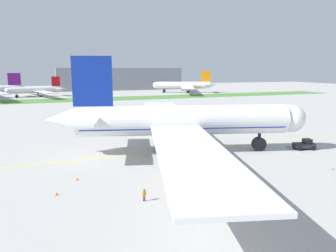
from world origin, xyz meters
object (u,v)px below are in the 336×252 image
object	(u,v)px
ground_crew_wingwalker_port	(144,194)
traffic_cone_port_wing	(332,168)
airliner_foreground	(180,121)
pushback_tug	(305,145)
traffic_cone_near_nose	(56,193)
traffic_cone_starboard_wing	(77,178)
service_truck_baggage_loader	(201,108)
service_truck_fuel_bowser	(179,117)
parked_airliner_far_right	(37,90)
parked_airliner_far_outer	(185,85)

from	to	relation	value
ground_crew_wingwalker_port	traffic_cone_port_wing	xyz separation A→B (m)	(33.04, 0.95, -0.69)
airliner_foreground	pushback_tug	bearing A→B (deg)	-15.23
airliner_foreground	pushback_tug	size ratio (longest dim) A/B	13.15
traffic_cone_near_nose	traffic_cone_port_wing	size ratio (longest dim) A/B	1.00
pushback_tug	traffic_cone_starboard_wing	distance (m)	46.46
service_truck_baggage_loader	service_truck_fuel_bowser	bearing A→B (deg)	-133.38
airliner_foreground	parked_airliner_far_right	world-z (taller)	airliner_foreground
service_truck_fuel_bowser	service_truck_baggage_loader	bearing A→B (deg)	46.62
traffic_cone_near_nose	traffic_cone_starboard_wing	bearing A→B (deg)	58.32
traffic_cone_near_nose	service_truck_baggage_loader	size ratio (longest dim) A/B	0.10
airliner_foreground	parked_airliner_far_right	distance (m)	156.88
traffic_cone_near_nose	service_truck_fuel_bowser	xyz separation A→B (m)	(38.73, 50.10, 1.12)
airliner_foreground	service_truck_baggage_loader	world-z (taller)	airliner_foreground
ground_crew_wingwalker_port	parked_airliner_far_right	world-z (taller)	parked_airliner_far_right
traffic_cone_near_nose	pushback_tug	bearing A→B (deg)	8.49
traffic_cone_starboard_wing	service_truck_fuel_bowser	distance (m)	57.49
airliner_foreground	service_truck_baggage_loader	distance (m)	62.37
traffic_cone_port_wing	traffic_cone_starboard_wing	distance (m)	41.59
airliner_foreground	ground_crew_wingwalker_port	size ratio (longest dim) A/B	50.27
pushback_tug	ground_crew_wingwalker_port	xyz separation A→B (m)	(-39.08, -13.39, -0.05)
service_truck_fuel_bowser	parked_airliner_far_right	world-z (taller)	parked_airliner_far_right
ground_crew_wingwalker_port	traffic_cone_starboard_wing	xyz separation A→B (m)	(-7.31, 11.01, -0.69)
traffic_cone_near_nose	parked_airliner_far_right	world-z (taller)	parked_airliner_far_right
ground_crew_wingwalker_port	traffic_cone_near_nose	size ratio (longest dim) A/B	2.76
traffic_cone_near_nose	traffic_cone_port_wing	world-z (taller)	same
traffic_cone_port_wing	parked_airliner_far_outer	distance (m)	181.58
parked_airliner_far_right	service_truck_baggage_loader	bearing A→B (deg)	-58.11
pushback_tug	parked_airliner_far_right	distance (m)	170.37
pushback_tug	parked_airliner_far_right	world-z (taller)	parked_airliner_far_right
traffic_cone_port_wing	pushback_tug	bearing A→B (deg)	64.14
traffic_cone_starboard_wing	parked_airliner_far_right	distance (m)	163.49
traffic_cone_port_wing	service_truck_fuel_bowser	distance (m)	55.37
ground_crew_wingwalker_port	service_truck_baggage_loader	world-z (taller)	service_truck_baggage_loader
airliner_foreground	traffic_cone_near_nose	bearing A→B (deg)	-149.10
traffic_cone_port_wing	service_truck_baggage_loader	xyz separation A→B (m)	(12.09, 72.94, 1.21)
pushback_tug	parked_airliner_far_right	size ratio (longest dim) A/B	0.11
traffic_cone_port_wing	airliner_foreground	bearing A→B (deg)	135.15
traffic_cone_near_nose	parked_airliner_far_right	bearing A→B (deg)	92.33
airliner_foreground	traffic_cone_starboard_wing	xyz separation A→B (m)	(-20.87, -9.33, -6.18)
service_truck_fuel_bowser	parked_airliner_far_outer	distance (m)	131.36
traffic_cone_port_wing	parked_airliner_far_right	distance (m)	180.39
traffic_cone_port_wing	service_truck_fuel_bowser	world-z (taller)	service_truck_fuel_bowser
pushback_tug	parked_airliner_far_outer	distance (m)	167.95
airliner_foreground	service_truck_fuel_bowser	world-z (taller)	airliner_foreground
traffic_cone_starboard_wing	service_truck_baggage_loader	world-z (taller)	service_truck_baggage_loader
traffic_cone_port_wing	traffic_cone_starboard_wing	xyz separation A→B (m)	(-40.36, 10.06, 0.00)
airliner_foreground	traffic_cone_port_wing	world-z (taller)	airliner_foreground
parked_airliner_far_outer	airliner_foreground	bearing A→B (deg)	-114.20
ground_crew_wingwalker_port	traffic_cone_starboard_wing	bearing A→B (deg)	123.61
service_truck_baggage_loader	traffic_cone_near_nose	bearing A→B (deg)	-129.28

